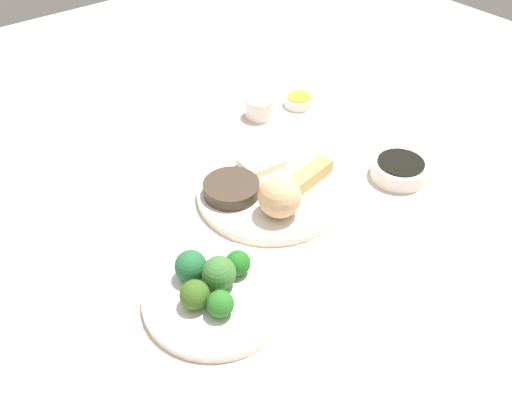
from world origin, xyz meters
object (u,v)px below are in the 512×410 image
Objects in this scene: broccoli_plate at (216,297)px; main_plate at (269,192)px; teacup at (260,107)px; soy_sauce_bowl at (399,170)px; sauce_ramekin_hot_mustard at (299,101)px.

main_plate is at bearing -147.10° from broccoli_plate.
main_plate is at bearing 54.96° from teacup.
sauce_ramekin_hot_mustard is at bearing -95.26° from soy_sauce_bowl.
broccoli_plate is (0.22, 0.14, -0.00)m from main_plate.
main_plate is at bearing -25.87° from soy_sauce_bowl.
soy_sauce_bowl is at bearing 101.80° from teacup.
soy_sauce_bowl is (-0.23, 0.11, 0.01)m from main_plate.
teacup reaches higher than broccoli_plate.
sauce_ramekin_hot_mustard reaches higher than broccoli_plate.
soy_sauce_bowl is 1.65× the size of teacup.
teacup is (0.07, -0.34, 0.01)m from soy_sauce_bowl.
sauce_ramekin_hot_mustard reaches higher than main_plate.
broccoli_plate is 2.06× the size of soy_sauce_bowl.
soy_sauce_bowl is at bearing 84.74° from sauce_ramekin_hot_mustard.
sauce_ramekin_hot_mustard is (-0.48, -0.35, 0.00)m from broccoli_plate.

